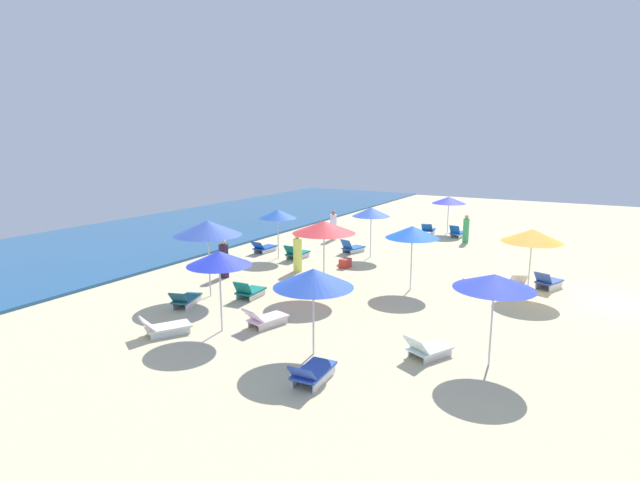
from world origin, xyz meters
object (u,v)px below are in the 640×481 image
Objects in this scene: umbrella_3 at (324,227)px; umbrella_4 at (313,278)px; lounge_chair_6_0 at (514,282)px; lounge_chair_9_0 at (264,248)px; beachgoer_2 at (298,254)px; umbrella_6 at (532,236)px; cooler_box_0 at (345,263)px; lounge_chair_7_0 at (428,230)px; lounge_chair_9_1 at (296,253)px; lounge_chair_4_0 at (312,372)px; umbrella_8 at (219,258)px; umbrella_9 at (278,214)px; lounge_chair_2_0 at (352,247)px; lounge_chair_7_1 at (457,233)px; lounge_chair_0_0 at (249,291)px; beachgoer_1 at (224,260)px; beachgoer_0 at (466,230)px; umbrella_7 at (449,200)px; umbrella_0 at (208,228)px; lounge_chair_0_1 at (185,299)px; lounge_chair_6_1 at (548,282)px; umbrella_1 at (494,282)px; lounge_chair_8_1 at (164,327)px; beachgoer_3 at (333,226)px; lounge_chair_1_0 at (427,349)px; cooler_box_1 at (470,284)px; umbrella_2 at (371,212)px; lounge_chair_8_0 at (265,318)px; umbrella_5 at (412,232)px.

umbrella_4 is (-4.86, -2.38, -0.40)m from umbrella_3.
lounge_chair_9_0 is at bearing -26.41° from lounge_chair_6_0.
umbrella_6 is at bearing 138.10° from beachgoer_2.
cooler_box_0 is (3.86, 1.04, -2.31)m from umbrella_3.
lounge_chair_7_0 is 9.77m from lounge_chair_9_1.
lounge_chair_4_0 is 10.90m from lounge_chair_6_0.
lounge_chair_9_0 is at bearing 28.90° from umbrella_8.
lounge_chair_2_0 is at bearing -42.24° from umbrella_9.
lounge_chair_7_1 reaches higher than lounge_chair_9_0.
lounge_chair_9_0 is at bearing -61.81° from lounge_chair_0_0.
umbrella_8 is at bearing 29.47° from beachgoer_1.
beachgoer_0 is at bearing 27.28° from umbrella_6.
umbrella_7 is 1.39× the size of beachgoer_1.
umbrella_8 reaches higher than lounge_chair_4_0.
umbrella_8 is at bearing -133.28° from umbrella_0.
umbrella_0 reaches higher than lounge_chair_6_0.
lounge_chair_0_1 is 0.94× the size of beachgoer_1.
umbrella_7 is 0.91× the size of umbrella_8.
lounge_chair_0_1 is at bearing 125.59° from umbrella_6.
umbrella_4 reaches higher than lounge_chair_6_1.
umbrella_1 is (-0.94, -10.09, -0.33)m from umbrella_0.
umbrella_8 reaches higher than lounge_chair_8_1.
lounge_chair_0_1 is 3.47m from umbrella_8.
beachgoer_3 is (-4.24, 5.95, 0.51)m from lounge_chair_7_1.
lounge_chair_7_0 reaches higher than lounge_chair_4_0.
umbrella_4 reaches higher than lounge_chair_1_0.
cooler_box_1 is (9.42, -1.49, -0.03)m from lounge_chair_4_0.
beachgoer_3 is at bearing -81.73° from lounge_chair_9_1.
lounge_chair_6_0 is 0.97× the size of beachgoer_0.
umbrella_2 is 12.32m from lounge_chair_8_1.
beachgoer_1 reaches higher than lounge_chair_6_1.
umbrella_1 is 0.98× the size of umbrella_8.
lounge_chair_0_1 is 0.67× the size of umbrella_7.
lounge_chair_8_1 is at bearing 107.14° from beachgoer_3.
umbrella_8 is at bearing 70.80° from lounge_chair_6_1.
lounge_chair_8_1 is (-0.98, 4.50, -1.87)m from umbrella_4.
lounge_chair_6_1 is at bearing -177.22° from lounge_chair_2_0.
lounge_chair_2_0 is (0.49, 1.22, -1.97)m from umbrella_2.
beachgoer_3 is (12.96, 4.50, 0.53)m from lounge_chair_8_0.
beachgoer_0 is at bearing 140.36° from beachgoer_1.
beachgoer_2 is (8.52, 5.70, 0.54)m from lounge_chair_4_0.
umbrella_1 reaches higher than umbrella_4.
cooler_box_0 is (-5.29, -3.41, -0.58)m from beachgoer_3.
lounge_chair_6_1 is (8.37, -10.64, 0.04)m from lounge_chair_0_1.
lounge_chair_2_0 is at bearing 149.63° from beachgoer_1.
umbrella_3 reaches higher than umbrella_4.
lounge_chair_9_1 is (2.14, 6.47, -1.96)m from umbrella_5.
beachgoer_2 reaches higher than beachgoer_3.
cooler_box_0 is at bearing 64.10° from umbrella_5.
beachgoer_1 is (2.22, 1.20, -1.80)m from umbrella_0.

